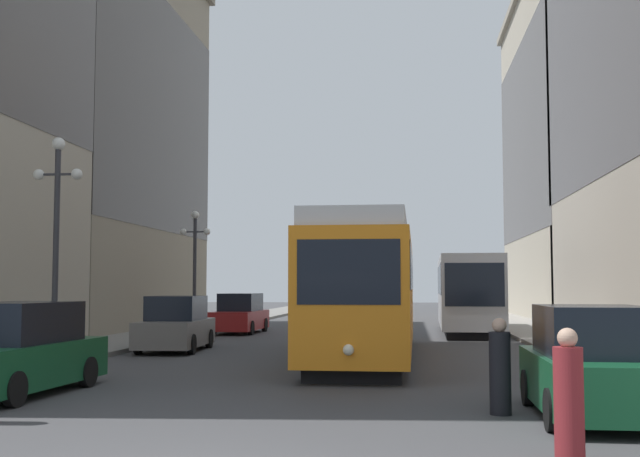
{
  "coord_description": "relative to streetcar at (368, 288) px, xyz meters",
  "views": [
    {
      "loc": [
        2.39,
        -8.26,
        2.13
      ],
      "look_at": [
        0.35,
        9.97,
        3.47
      ],
      "focal_mm": 44.63,
      "sensor_mm": 36.0,
      "label": 1
    }
  ],
  "objects": [
    {
      "name": "streetcar",
      "position": [
        0.0,
        0.0,
        0.0
      ],
      "size": [
        2.75,
        14.59,
        3.89
      ],
      "rotation": [
        0.0,
        0.0,
        -0.01
      ],
      "color": "black",
      "rests_on": "ground"
    },
    {
      "name": "parked_car_left_far",
      "position": [
        -6.51,
        -9.05,
        -1.26
      ],
      "size": [
        2.06,
        4.77,
        1.82
      ],
      "rotation": [
        0.0,
        0.0,
        -0.05
      ],
      "color": "black",
      "rests_on": "ground"
    },
    {
      "name": "transit_bus",
      "position": [
        3.91,
        13.35,
        -0.15
      ],
      "size": [
        2.87,
        11.83,
        3.45
      ],
      "rotation": [
        0.0,
        0.0,
        -0.03
      ],
      "color": "black",
      "rests_on": "ground"
    },
    {
      "name": "parked_car_left_mid",
      "position": [
        -6.51,
        1.84,
        -1.26
      ],
      "size": [
        2.07,
        4.59,
        1.82
      ],
      "rotation": [
        0.0,
        0.0,
        0.05
      ],
      "color": "black",
      "rests_on": "ground"
    },
    {
      "name": "lamp_post_left_near",
      "position": [
        -8.41,
        -3.25,
        2.01
      ],
      "size": [
        1.41,
        0.36,
        6.11
      ],
      "color": "#333338",
      "rests_on": "sidewalk_left"
    },
    {
      "name": "parked_car_left_near",
      "position": [
        -6.51,
        11.97,
        -1.26
      ],
      "size": [
        1.99,
        4.64,
        1.82
      ],
      "rotation": [
        0.0,
        0.0,
        -0.03
      ],
      "color": "black",
      "rests_on": "ground"
    },
    {
      "name": "pedestrian_crossing_far",
      "position": [
        2.72,
        -10.42,
        -1.35
      ],
      "size": [
        0.36,
        0.36,
        1.6
      ],
      "rotation": [
        0.0,
        0.0,
        0.45
      ],
      "color": "black",
      "rests_on": "ground"
    },
    {
      "name": "building_right_midblock",
      "position": [
        15.42,
        29.19,
        9.22
      ],
      "size": [
        13.96,
        21.67,
        22.01
      ],
      "color": "#B2A893",
      "rests_on": "ground"
    },
    {
      "name": "building_left_corner",
      "position": [
        -17.03,
        14.56,
        8.33
      ],
      "size": [
        12.49,
        18.42,
        20.29
      ],
      "color": "gray",
      "rests_on": "ground"
    },
    {
      "name": "parked_car_right_far",
      "position": [
        4.16,
        -10.68,
        -1.26
      ],
      "size": [
        1.93,
        4.23,
        1.82
      ],
      "rotation": [
        0.0,
        0.0,
        3.13
      ],
      "color": "black",
      "rests_on": "ground"
    },
    {
      "name": "lamp_post_left_far",
      "position": [
        -8.41,
        11.0,
        1.61
      ],
      "size": [
        1.41,
        0.36,
        5.41
      ],
      "color": "#333338",
      "rests_on": "sidewalk_left"
    },
    {
      "name": "sidewalk_right",
      "position": [
        7.1,
        24.19,
        -2.03
      ],
      "size": [
        3.27,
        120.0,
        0.15
      ],
      "primitive_type": "cube",
      "color": "gray",
      "rests_on": "ground"
    },
    {
      "name": "sidewalk_left",
      "position": [
        -9.44,
        24.19,
        -2.03
      ],
      "size": [
        3.27,
        120.0,
        0.15
      ],
      "primitive_type": "cube",
      "color": "gray",
      "rests_on": "ground"
    },
    {
      "name": "pedestrian_on_sidewalk",
      "position": [
        3.16,
        -13.93,
        -1.35
      ],
      "size": [
        0.36,
        0.36,
        1.62
      ],
      "rotation": [
        0.0,
        0.0,
        2.24
      ],
      "color": "maroon",
      "rests_on": "ground"
    }
  ]
}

